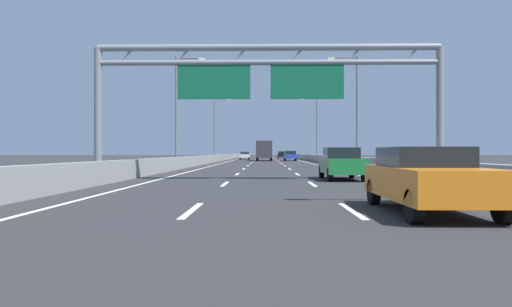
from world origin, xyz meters
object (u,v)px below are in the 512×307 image
Objects in this scene: black_car at (282,155)px; white_car at (245,155)px; green_car at (341,163)px; streetlamp_left_mid at (179,105)px; orange_car at (427,178)px; streetlamp_right_mid at (354,104)px; streetlamp_left_far at (216,125)px; box_truck at (264,150)px; streetlamp_right_far at (316,125)px; sign_gantry at (266,77)px; blue_car at (290,156)px.

white_car is at bearing -111.57° from black_car.
green_car is 65.98m from white_car.
streetlamp_left_mid is 2.17× the size of orange_car.
streetlamp_right_mid is 2.06× the size of black_car.
streetlamp_left_mid is 2.13× the size of white_car.
streetlamp_left_far is at bearing 102.69° from green_car.
green_car is at bearing -102.50° from streetlamp_right_mid.
black_car is at bearing 83.31° from box_truck.
orange_car is 0.95× the size of black_car.
streetlamp_right_far is at bearing 64.46° from streetlamp_left_mid.
streetlamp_right_far is (7.55, 49.79, 0.58)m from sign_gantry.
streetlamp_left_mid is 34.63m from streetlamp_right_far.
streetlamp_left_mid reaches higher than black_car.
black_car is (11.10, 35.55, -4.62)m from streetlamp_left_far.
green_car is at bearing -85.77° from box_truck.
box_truck reaches higher than green_car.
white_car is 14.71m from box_truck.
streetlamp_left_mid reaches higher than box_truck.
black_car is at bearing 80.56° from streetlamp_left_mid.
sign_gantry is 52.28m from box_truck.
streetlamp_right_far reaches higher than green_car.
streetlamp_left_far reaches higher than blue_car.
orange_car is at bearing -90.14° from black_car.
white_car is (-7.24, 78.24, -0.03)m from orange_car.
green_car is (-3.92, -17.67, -4.62)m from streetlamp_right_mid.
black_car is 33.12m from blue_car.
orange_car is at bearing -86.74° from box_truck.
blue_car is (-3.67, 2.43, -4.62)m from streetlamp_right_far.
sign_gantry is 1.71× the size of streetlamp_left_far.
orange_car is (3.48, -11.81, -4.06)m from sign_gantry.
streetlamp_left_mid reaches higher than sign_gantry.
streetlamp_left_mid is 1.00× the size of streetlamp_right_mid.
streetlamp_left_mid is 1.13× the size of box_truck.
sign_gantry is 1.71× the size of streetlamp_right_mid.
streetlamp_left_far reaches higher than box_truck.
box_truck is at bearing -96.69° from black_car.
black_car is at bearing 68.43° from white_car.
orange_car is (-4.06, -61.60, -4.64)m from streetlamp_right_far.
streetlamp_left_mid is 31.25m from streetlamp_left_far.
streetlamp_right_far is at bearing -83.86° from black_car.
black_car is (0.24, 97.15, 0.02)m from orange_car.
streetlamp_left_far reaches higher than green_car.
orange_car is at bearing -84.71° from white_car.
streetlamp_left_mid is at bearing 180.00° from streetlamp_right_mid.
streetlamp_left_far and streetlamp_right_far have the same top height.
black_car is (-3.83, 35.55, -4.62)m from streetlamp_right_far.
green_car is (11.02, -48.92, -4.62)m from streetlamp_left_far.
streetlamp_left_far is 1.13× the size of box_truck.
streetlamp_right_mid reaches higher than black_car.
blue_car is (-3.67, 33.68, -4.62)m from streetlamp_right_mid.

